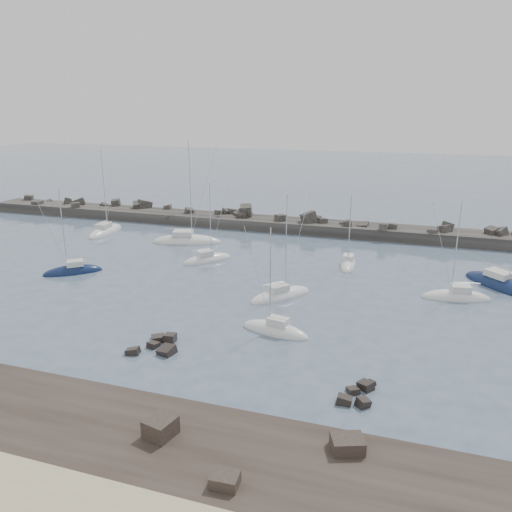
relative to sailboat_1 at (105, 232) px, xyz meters
The scene contains 14 objects.
ground 42.50m from the sailboat_1, 38.36° to the right, with size 400.00×400.00×0.00m, color #485A71.
rock_shelf 58.96m from the sailboat_1, 55.02° to the right, with size 140.00×12.49×2.07m.
rock_cluster_near 45.75m from the sailboat_1, 50.29° to the right, with size 4.40×4.70×1.40m.
rock_cluster_far 60.61m from the sailboat_1, 38.43° to the right, with size 2.73×3.92×1.20m.
breakwater 28.33m from the sailboat_1, 24.30° to the left, with size 115.00×7.19×5.53m.
sailboat_1 is the anchor object (origin of this frame).
sailboat_2 21.65m from the sailboat_1, 66.65° to the right, with size 7.16×6.48×11.90m.
sailboat_3 25.08m from the sailboat_1, 22.34° to the right, with size 6.54×7.19×11.87m.
sailboat_4 16.22m from the sailboat_1, ahead, with size 11.48×6.42×17.22m.
sailboat_5 48.22m from the sailboat_1, 36.78° to the right, with size 7.25×3.40×11.27m.
sailboat_6 42.70m from the sailboat_1, ahead, with size 2.61×6.90×10.82m.
sailboat_7 41.65m from the sailboat_1, 28.34° to the right, with size 7.03×7.81×12.77m.
sailboat_8 61.66m from the sailboat_1, ahead, with size 9.55×9.78×16.46m.
sailboat_9 57.47m from the sailboat_1, 14.22° to the right, with size 7.87×3.71×12.14m.
Camera 1 is at (17.12, -44.78, 20.95)m, focal length 35.00 mm.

